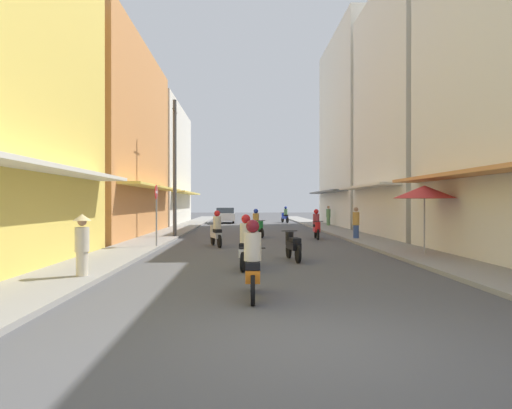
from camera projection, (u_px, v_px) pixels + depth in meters
name	position (u px, v px, depth m)	size (l,w,h in m)	color
ground_plane	(257.00, 232.00, 28.20)	(115.51, 115.51, 0.00)	#4C4C4F
sidewalk_left	(173.00, 232.00, 28.04)	(2.06, 60.50, 0.12)	gray
sidewalk_right	(339.00, 231.00, 28.36)	(2.06, 60.50, 0.12)	gray
building_left_mid	(95.00, 141.00, 25.10)	(7.05, 13.80, 10.90)	#D88C4C
building_left_far	(149.00, 166.00, 39.52)	(7.05, 13.53, 10.53)	silver
building_right_mid	(428.00, 114.00, 24.24)	(7.05, 9.30, 13.69)	silver
building_right_far	(369.00, 132.00, 35.65)	(7.05, 12.00, 15.45)	silver
motorbike_black	(293.00, 245.00, 14.48)	(0.55, 1.80, 0.96)	black
motorbike_white	(247.00, 245.00, 12.60)	(0.61, 1.79, 1.58)	black
motorbike_blue	(285.00, 215.00, 41.98)	(0.69, 1.76, 1.58)	black
motorbike_orange	(253.00, 263.00, 8.73)	(0.55, 1.81, 1.58)	black
motorbike_red	(317.00, 226.00, 23.02)	(0.55, 1.81, 1.58)	black
motorbike_silver	(216.00, 230.00, 19.08)	(0.72, 1.75, 1.58)	black
motorbike_green	(257.00, 225.00, 24.12)	(0.77, 1.73, 1.58)	black
parked_car	(225.00, 215.00, 41.36)	(1.86, 4.14, 1.45)	silver
pedestrian_foreground	(82.00, 243.00, 10.69)	(0.44, 0.44, 1.63)	beige
pedestrian_midway	(328.00, 216.00, 34.78)	(0.34, 0.34, 1.66)	#598C59
pedestrian_crossing	(356.00, 224.00, 22.13)	(0.34, 0.34, 1.69)	#334C8C
vendor_umbrella	(424.00, 192.00, 15.38)	(2.15, 2.15, 2.52)	#99999E
utility_pole	(175.00, 168.00, 23.68)	(0.20, 1.20, 7.48)	#4C4C4F
street_sign_no_entry	(156.00, 207.00, 18.16)	(0.07, 0.60, 2.65)	gray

